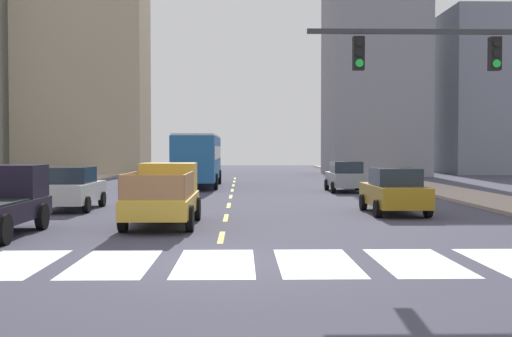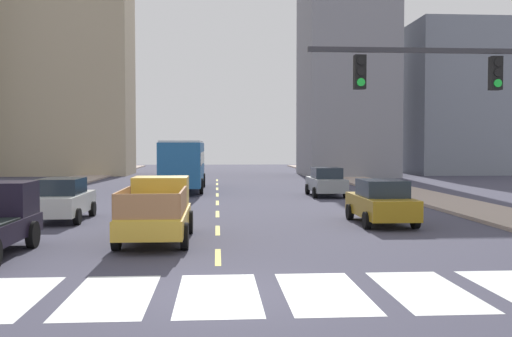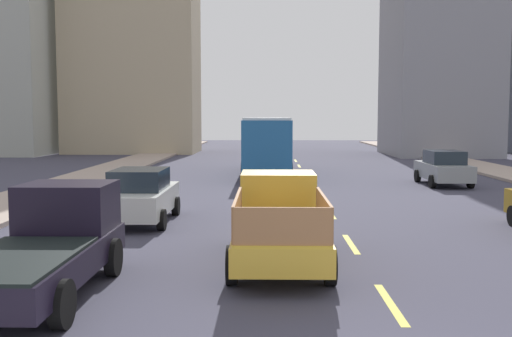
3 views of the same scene
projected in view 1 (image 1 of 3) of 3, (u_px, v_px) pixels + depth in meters
name	position (u px, v px, depth m)	size (l,w,h in m)	color
ground_plane	(215.00, 263.00, 13.73)	(160.00, 160.00, 0.00)	#3B3B4B
sidewalk_right	(470.00, 196.00, 31.98)	(3.37, 110.00, 0.15)	#A89486
crosswalk_stripe_2	(12.00, 264.00, 13.63)	(1.67, 3.55, 0.01)	silver
crosswalk_stripe_3	(114.00, 263.00, 13.68)	(1.67, 3.55, 0.01)	silver
crosswalk_stripe_4	(215.00, 263.00, 13.73)	(1.67, 3.55, 0.01)	silver
crosswalk_stripe_5	(316.00, 263.00, 13.78)	(1.67, 3.55, 0.01)	silver
crosswalk_stripe_6	(416.00, 262.00, 13.82)	(1.67, 3.55, 0.01)	silver
lane_dash_0	(221.00, 237.00, 17.73)	(0.16, 2.40, 0.01)	gold
lane_dash_1	(226.00, 218.00, 22.72)	(0.16, 2.40, 0.01)	gold
lane_dash_2	(229.00, 205.00, 27.72)	(0.16, 2.40, 0.01)	gold
lane_dash_3	(231.00, 197.00, 32.72)	(0.16, 2.40, 0.01)	gold
lane_dash_4	(232.00, 190.00, 37.71)	(0.16, 2.40, 0.01)	gold
lane_dash_5	(233.00, 185.00, 42.71)	(0.16, 2.40, 0.01)	gold
lane_dash_6	(234.00, 181.00, 47.70)	(0.16, 2.40, 0.01)	gold
lane_dash_7	(235.00, 178.00, 52.70)	(0.16, 2.40, 0.01)	gold
pickup_stakebed	(165.00, 195.00, 20.81)	(2.18, 5.20, 1.96)	gold
city_bus	(198.00, 156.00, 41.14)	(2.72, 10.80, 3.32)	#1F5890
sedan_near_right	(394.00, 191.00, 24.10)	(2.02, 4.40, 1.72)	#9C7515
sedan_near_left	(72.00, 188.00, 25.67)	(2.02, 4.40, 1.72)	silver
sedan_mid	(346.00, 177.00, 36.52)	(2.02, 4.40, 1.72)	gray
tower_tall_centre	(84.00, 37.00, 62.43)	(11.99, 7.33, 26.73)	tan
block_mid_left	(373.00, 49.00, 59.94)	(8.48, 10.43, 23.47)	gray
block_low_left	(494.00, 93.00, 63.68)	(10.47, 10.01, 15.88)	gray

